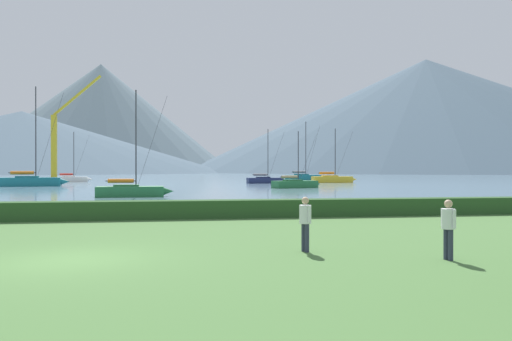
{
  "coord_description": "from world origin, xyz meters",
  "views": [
    {
      "loc": [
        2.83,
        -14.17,
        2.5
      ],
      "look_at": [
        11.92,
        43.15,
        2.27
      ],
      "focal_mm": 34.93,
      "sensor_mm": 36.0,
      "label": 1
    }
  ],
  "objects_px": {
    "sailboat_slip_3": "(72,179)",
    "sailboat_slip_6": "(333,179)",
    "sailboat_slip_12": "(32,181)",
    "person_seated_viewer": "(305,219)",
    "sailboat_slip_10": "(266,180)",
    "dock_crane": "(57,151)",
    "person_standing_walker": "(448,224)",
    "sailboat_slip_8": "(295,184)",
    "sailboat_slip_4": "(304,177)",
    "sailboat_slip_0": "(131,190)"
  },
  "relations": [
    {
      "from": "sailboat_slip_4",
      "to": "sailboat_slip_6",
      "type": "bearing_deg",
      "value": -100.22
    },
    {
      "from": "sailboat_slip_6",
      "to": "person_seated_viewer",
      "type": "bearing_deg",
      "value": -108.52
    },
    {
      "from": "sailboat_slip_6",
      "to": "sailboat_slip_10",
      "type": "xyz_separation_m",
      "value": [
        -12.54,
        -2.37,
        -0.08
      ]
    },
    {
      "from": "sailboat_slip_12",
      "to": "sailboat_slip_4",
      "type": "bearing_deg",
      "value": 22.24
    },
    {
      "from": "sailboat_slip_12",
      "to": "person_seated_viewer",
      "type": "bearing_deg",
      "value": -76.66
    },
    {
      "from": "sailboat_slip_10",
      "to": "sailboat_slip_8",
      "type": "bearing_deg",
      "value": -92.77
    },
    {
      "from": "sailboat_slip_8",
      "to": "person_standing_walker",
      "type": "bearing_deg",
      "value": -115.3
    },
    {
      "from": "sailboat_slip_3",
      "to": "sailboat_slip_10",
      "type": "height_order",
      "value": "sailboat_slip_3"
    },
    {
      "from": "sailboat_slip_8",
      "to": "sailboat_slip_12",
      "type": "height_order",
      "value": "sailboat_slip_12"
    },
    {
      "from": "sailboat_slip_3",
      "to": "sailboat_slip_4",
      "type": "xyz_separation_m",
      "value": [
        45.92,
        5.11,
        0.15
      ]
    },
    {
      "from": "sailboat_slip_10",
      "to": "dock_crane",
      "type": "distance_m",
      "value": 34.4
    },
    {
      "from": "sailboat_slip_10",
      "to": "sailboat_slip_0",
      "type": "bearing_deg",
      "value": -120.18
    },
    {
      "from": "sailboat_slip_3",
      "to": "person_standing_walker",
      "type": "height_order",
      "value": "sailboat_slip_3"
    },
    {
      "from": "sailboat_slip_8",
      "to": "sailboat_slip_0",
      "type": "bearing_deg",
      "value": -154.38
    },
    {
      "from": "sailboat_slip_8",
      "to": "person_standing_walker",
      "type": "xyz_separation_m",
      "value": [
        -7.76,
        -49.95,
        0.42
      ]
    },
    {
      "from": "person_seated_viewer",
      "to": "dock_crane",
      "type": "height_order",
      "value": "dock_crane"
    },
    {
      "from": "sailboat_slip_0",
      "to": "sailboat_slip_3",
      "type": "height_order",
      "value": "sailboat_slip_0"
    },
    {
      "from": "sailboat_slip_4",
      "to": "person_standing_walker",
      "type": "distance_m",
      "value": 91.62
    },
    {
      "from": "sailboat_slip_4",
      "to": "person_standing_walker",
      "type": "bearing_deg",
      "value": -115.32
    },
    {
      "from": "sailboat_slip_0",
      "to": "sailboat_slip_4",
      "type": "relative_size",
      "value": 0.76
    },
    {
      "from": "sailboat_slip_10",
      "to": "person_seated_viewer",
      "type": "bearing_deg",
      "value": -102.73
    },
    {
      "from": "sailboat_slip_8",
      "to": "sailboat_slip_12",
      "type": "distance_m",
      "value": 37.28
    },
    {
      "from": "person_standing_walker",
      "to": "dock_crane",
      "type": "bearing_deg",
      "value": 101.33
    },
    {
      "from": "sailboat_slip_3",
      "to": "sailboat_slip_6",
      "type": "relative_size",
      "value": 0.97
    },
    {
      "from": "sailboat_slip_4",
      "to": "person_seated_viewer",
      "type": "xyz_separation_m",
      "value": [
        -22.61,
        -87.68,
        0.25
      ]
    },
    {
      "from": "sailboat_slip_3",
      "to": "sailboat_slip_4",
      "type": "distance_m",
      "value": 46.2
    },
    {
      "from": "person_seated_viewer",
      "to": "dock_crane",
      "type": "bearing_deg",
      "value": 91.07
    },
    {
      "from": "person_standing_walker",
      "to": "dock_crane",
      "type": "relative_size",
      "value": 0.09
    },
    {
      "from": "sailboat_slip_12",
      "to": "person_seated_viewer",
      "type": "xyz_separation_m",
      "value": [
        24.1,
        -59.76,
        0.19
      ]
    },
    {
      "from": "sailboat_slip_4",
      "to": "person_seated_viewer",
      "type": "relative_size",
      "value": 7.55
    },
    {
      "from": "sailboat_slip_0",
      "to": "sailboat_slip_10",
      "type": "height_order",
      "value": "sailboat_slip_0"
    },
    {
      "from": "sailboat_slip_0",
      "to": "sailboat_slip_10",
      "type": "xyz_separation_m",
      "value": [
        18.8,
        37.59,
        0.02
      ]
    },
    {
      "from": "sailboat_slip_4",
      "to": "sailboat_slip_6",
      "type": "relative_size",
      "value": 1.29
    },
    {
      "from": "dock_crane",
      "to": "sailboat_slip_10",
      "type": "bearing_deg",
      "value": -2.69
    },
    {
      "from": "person_seated_viewer",
      "to": "sailboat_slip_3",
      "type": "bearing_deg",
      "value": 88.6
    },
    {
      "from": "sailboat_slip_0",
      "to": "sailboat_slip_3",
      "type": "relative_size",
      "value": 1.01
    },
    {
      "from": "sailboat_slip_6",
      "to": "sailboat_slip_8",
      "type": "relative_size",
      "value": 1.32
    },
    {
      "from": "sailboat_slip_3",
      "to": "sailboat_slip_10",
      "type": "xyz_separation_m",
      "value": [
        34.29,
        -14.21,
        0.01
      ]
    },
    {
      "from": "dock_crane",
      "to": "sailboat_slip_3",
      "type": "bearing_deg",
      "value": 91.17
    },
    {
      "from": "sailboat_slip_4",
      "to": "sailboat_slip_10",
      "type": "bearing_deg",
      "value": -134.34
    },
    {
      "from": "sailboat_slip_12",
      "to": "person_standing_walker",
      "type": "xyz_separation_m",
      "value": [
        27.62,
        -61.69,
        0.19
      ]
    },
    {
      "from": "sailboat_slip_3",
      "to": "sailboat_slip_10",
      "type": "bearing_deg",
      "value": -30.94
    },
    {
      "from": "sailboat_slip_4",
      "to": "sailboat_slip_10",
      "type": "xyz_separation_m",
      "value": [
        -11.63,
        -19.32,
        -0.13
      ]
    },
    {
      "from": "sailboat_slip_8",
      "to": "person_standing_walker",
      "type": "relative_size",
      "value": 4.43
    },
    {
      "from": "person_standing_walker",
      "to": "sailboat_slip_8",
      "type": "bearing_deg",
      "value": 72.22
    },
    {
      "from": "person_standing_walker",
      "to": "sailboat_slip_3",
      "type": "bearing_deg",
      "value": 98.66
    },
    {
      "from": "person_seated_viewer",
      "to": "sailboat_slip_12",
      "type": "bearing_deg",
      "value": 94.8
    },
    {
      "from": "sailboat_slip_6",
      "to": "dock_crane",
      "type": "distance_m",
      "value": 46.81
    },
    {
      "from": "sailboat_slip_3",
      "to": "sailboat_slip_8",
      "type": "relative_size",
      "value": 1.28
    },
    {
      "from": "sailboat_slip_12",
      "to": "person_standing_walker",
      "type": "bearing_deg",
      "value": -74.51
    }
  ]
}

